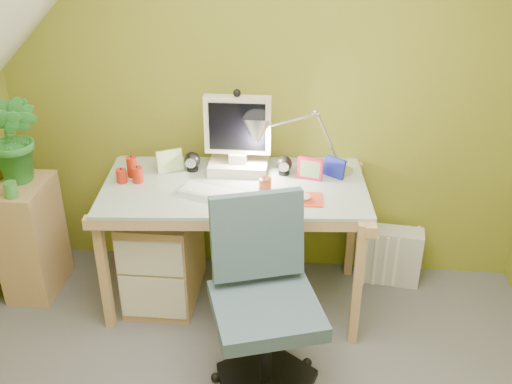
# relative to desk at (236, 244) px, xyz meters

# --- Properties ---
(wall_back) EXTENTS (3.20, 0.01, 2.40)m
(wall_back) POSITION_rel_desk_xyz_m (0.14, 0.42, 0.80)
(wall_back) COLOR olive
(wall_back) RESTS_ON floor
(desk) EXTENTS (1.54, 0.86, 0.79)m
(desk) POSITION_rel_desk_xyz_m (0.00, 0.00, 0.00)
(desk) COLOR tan
(desk) RESTS_ON floor
(monitor) EXTENTS (0.39, 0.23, 0.53)m
(monitor) POSITION_rel_desk_xyz_m (0.00, 0.18, 0.66)
(monitor) COLOR beige
(monitor) RESTS_ON desk
(speaker_left) EXTENTS (0.10, 0.10, 0.11)m
(speaker_left) POSITION_rel_desk_xyz_m (-0.27, 0.16, 0.45)
(speaker_left) COLOR black
(speaker_left) RESTS_ON desk
(speaker_right) EXTENTS (0.10, 0.10, 0.11)m
(speaker_right) POSITION_rel_desk_xyz_m (0.27, 0.16, 0.45)
(speaker_right) COLOR black
(speaker_right) RESTS_ON desk
(keyboard) EXTENTS (0.43, 0.25, 0.02)m
(keyboard) POSITION_rel_desk_xyz_m (-0.08, -0.14, 0.41)
(keyboard) COLOR white
(keyboard) RESTS_ON desk
(mousepad) EXTENTS (0.23, 0.17, 0.01)m
(mousepad) POSITION_rel_desk_xyz_m (0.38, -0.14, 0.40)
(mousepad) COLOR #BF391D
(mousepad) RESTS_ON desk
(mouse) EXTENTS (0.12, 0.09, 0.04)m
(mouse) POSITION_rel_desk_xyz_m (0.38, -0.14, 0.42)
(mouse) COLOR silver
(mouse) RESTS_ON mousepad
(amber_tumbler) EXTENTS (0.07, 0.07, 0.09)m
(amber_tumbler) POSITION_rel_desk_xyz_m (0.18, -0.08, 0.44)
(amber_tumbler) COLOR maroon
(amber_tumbler) RESTS_ON desk
(candle_cluster) EXTENTS (0.18, 0.17, 0.12)m
(candle_cluster) POSITION_rel_desk_xyz_m (-0.60, 0.01, 0.46)
(candle_cluster) COLOR #B4230F
(candle_cluster) RESTS_ON desk
(photo_frame_red) EXTENTS (0.15, 0.05, 0.13)m
(photo_frame_red) POSITION_rel_desk_xyz_m (0.42, 0.12, 0.46)
(photo_frame_red) COLOR red
(photo_frame_red) RESTS_ON desk
(photo_frame_blue) EXTENTS (0.12, 0.09, 0.12)m
(photo_frame_blue) POSITION_rel_desk_xyz_m (0.56, 0.16, 0.45)
(photo_frame_blue) COLOR #161F9B
(photo_frame_blue) RESTS_ON desk
(photo_frame_green) EXTENTS (0.14, 0.09, 0.13)m
(photo_frame_green) POSITION_rel_desk_xyz_m (-0.40, 0.14, 0.46)
(photo_frame_green) COLOR #B2CA8B
(photo_frame_green) RESTS_ON desk
(desk_lamp) EXTENTS (0.57, 0.30, 0.58)m
(desk_lamp) POSITION_rel_desk_xyz_m (0.45, 0.18, 0.69)
(desk_lamp) COLOR #B7B8BC
(desk_lamp) RESTS_ON desk
(side_ledge) EXTENTS (0.27, 0.42, 0.74)m
(side_ledge) POSITION_rel_desk_xyz_m (-1.26, -0.01, -0.03)
(side_ledge) COLOR tan
(side_ledge) RESTS_ON floor
(potted_plant) EXTENTS (0.34, 0.30, 0.55)m
(potted_plant) POSITION_rel_desk_xyz_m (-1.26, 0.04, 0.62)
(potted_plant) COLOR #2A8031
(potted_plant) RESTS_ON side_ledge
(green_cup) EXTENTS (0.08, 0.08, 0.09)m
(green_cup) POSITION_rel_desk_xyz_m (-1.24, -0.16, 0.39)
(green_cup) COLOR #398738
(green_cup) RESTS_ON side_ledge
(task_chair) EXTENTS (0.72, 0.72, 1.03)m
(task_chair) POSITION_rel_desk_xyz_m (0.24, -0.71, 0.12)
(task_chair) COLOR #3B5161
(task_chair) RESTS_ON floor
(radiator) EXTENTS (0.39, 0.19, 0.37)m
(radiator) POSITION_rel_desk_xyz_m (0.96, 0.28, -0.21)
(radiator) COLOR beige
(radiator) RESTS_ON floor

